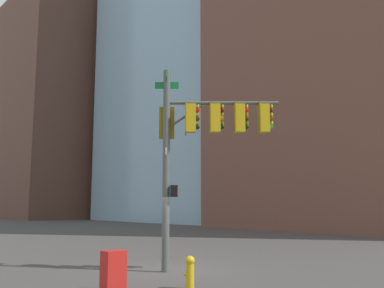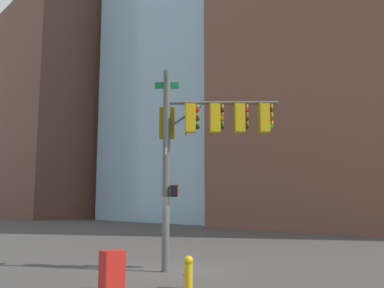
# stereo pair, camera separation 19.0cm
# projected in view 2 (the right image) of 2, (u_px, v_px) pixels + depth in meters

# --- Properties ---
(ground_plane) EXTENTS (200.00, 200.00, 0.00)m
(ground_plane) POSITION_uv_depth(u_px,v_px,m) (171.00, 270.00, 14.87)
(ground_plane) COLOR #423F3D
(signal_pole_assembly) EXTENTS (3.22, 3.40, 7.02)m
(signal_pole_assembly) POSITION_uv_depth(u_px,v_px,m) (198.00, 136.00, 15.09)
(signal_pole_assembly) COLOR #4C514C
(signal_pole_assembly) RESTS_ON ground_plane
(fire_hydrant) EXTENTS (0.34, 0.26, 0.87)m
(fire_hydrant) POSITION_uv_depth(u_px,v_px,m) (189.00, 271.00, 11.55)
(fire_hydrant) COLOR gold
(fire_hydrant) RESTS_ON ground_plane
(newspaper_box) EXTENTS (0.47, 0.58, 1.05)m
(newspaper_box) POSITION_uv_depth(u_px,v_px,m) (112.00, 271.00, 11.16)
(newspaper_box) COLOR red
(newspaper_box) RESTS_ON ground_plane
(building_brick_farside) EXTENTS (22.98, 19.60, 38.88)m
(building_brick_farside) POSITION_uv_depth(u_px,v_px,m) (68.00, 110.00, 78.42)
(building_brick_farside) COLOR brown
(building_brick_farside) RESTS_ON ground_plane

